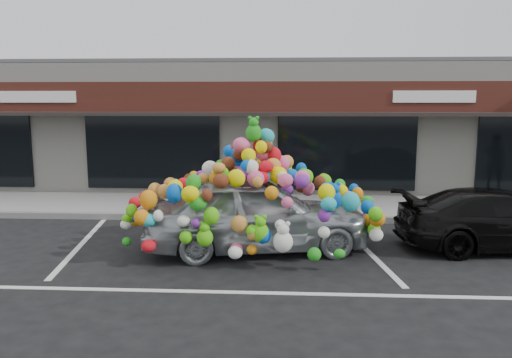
{
  "coord_description": "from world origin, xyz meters",
  "views": [
    {
      "loc": [
        1.11,
        -9.85,
        3.03
      ],
      "look_at": [
        0.46,
        1.4,
        1.26
      ],
      "focal_mm": 35.0,
      "sensor_mm": 36.0,
      "label": 1
    }
  ],
  "objects": [
    {
      "name": "ground",
      "position": [
        0.0,
        0.0,
        0.0
      ],
      "size": [
        90.0,
        90.0,
        0.0
      ],
      "primitive_type": "plane",
      "color": "black",
      "rests_on": "ground"
    },
    {
      "name": "shop_building",
      "position": [
        0.0,
        8.44,
        2.16
      ],
      "size": [
        24.0,
        7.2,
        4.31
      ],
      "color": "silver",
      "rests_on": "ground"
    },
    {
      "name": "sidewalk",
      "position": [
        0.0,
        4.0,
        0.07
      ],
      "size": [
        26.0,
        3.0,
        0.15
      ],
      "primitive_type": "cube",
      "color": "gray",
      "rests_on": "ground"
    },
    {
      "name": "kerb",
      "position": [
        0.0,
        2.5,
        0.07
      ],
      "size": [
        26.0,
        0.18,
        0.16
      ],
      "primitive_type": "cube",
      "color": "slate",
      "rests_on": "ground"
    },
    {
      "name": "parking_stripe_left",
      "position": [
        -3.2,
        0.2,
        0.0
      ],
      "size": [
        0.73,
        4.37,
        0.01
      ],
      "primitive_type": "cube",
      "rotation": [
        0.0,
        0.0,
        0.14
      ],
      "color": "silver",
      "rests_on": "ground"
    },
    {
      "name": "parking_stripe_mid",
      "position": [
        2.8,
        0.2,
        0.0
      ],
      "size": [
        0.73,
        4.37,
        0.01
      ],
      "primitive_type": "cube",
      "rotation": [
        0.0,
        0.0,
        0.14
      ],
      "color": "silver",
      "rests_on": "ground"
    },
    {
      "name": "lane_line",
      "position": [
        2.0,
        -2.3,
        0.0
      ],
      "size": [
        14.0,
        0.12,
        0.01
      ],
      "primitive_type": "cube",
      "color": "silver",
      "rests_on": "ground"
    },
    {
      "name": "toy_car",
      "position": [
        0.54,
        0.01,
        0.95
      ],
      "size": [
        3.25,
        5.1,
        2.8
      ],
      "rotation": [
        0.0,
        0.0,
        1.76
      ],
      "color": "#A2A6AC",
      "rests_on": "ground"
    },
    {
      "name": "black_sedan",
      "position": [
        5.57,
        0.4,
        0.62
      ],
      "size": [
        2.06,
        4.36,
        1.23
      ],
      "primitive_type": "imported",
      "rotation": [
        0.0,
        0.0,
        1.65
      ],
      "color": "black",
      "rests_on": "ground"
    }
  ]
}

